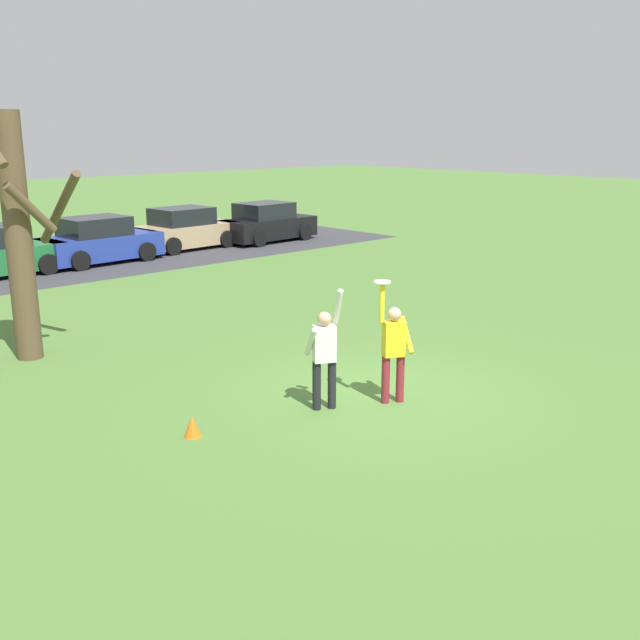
{
  "coord_description": "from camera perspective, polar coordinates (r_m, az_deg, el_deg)",
  "views": [
    {
      "loc": [
        -9.11,
        -8.11,
        4.49
      ],
      "look_at": [
        -0.68,
        0.81,
        1.3
      ],
      "focal_mm": 41.33,
      "sensor_mm": 36.0,
      "label": 1
    }
  ],
  "objects": [
    {
      "name": "parked_car_tan",
      "position": [
        29.0,
        -10.42,
        6.87
      ],
      "size": [
        4.19,
        2.21,
        1.59
      ],
      "rotation": [
        0.0,
        0.0,
        0.05
      ],
      "color": "tan",
      "rests_on": "ground_plane"
    },
    {
      "name": "person_defender",
      "position": [
        11.96,
        0.34,
        -2.49
      ],
      "size": [
        0.65,
        0.61,
        2.04
      ],
      "rotation": [
        0.0,
        0.0,
        5.78
      ],
      "color": "black",
      "rests_on": "ground_plane"
    },
    {
      "name": "field_cone_orange",
      "position": [
        11.33,
        -9.86,
        -8.12
      ],
      "size": [
        0.26,
        0.26,
        0.32
      ],
      "primitive_type": "cone",
      "color": "orange",
      "rests_on": "ground_plane"
    },
    {
      "name": "parked_car_blue",
      "position": [
        26.62,
        -16.77,
        5.82
      ],
      "size": [
        4.19,
        2.21,
        1.59
      ],
      "rotation": [
        0.0,
        0.0,
        0.05
      ],
      "color": "#233893",
      "rests_on": "ground_plane"
    },
    {
      "name": "parked_car_black",
      "position": [
        30.56,
        -4.17,
        7.45
      ],
      "size": [
        4.19,
        2.21,
        1.59
      ],
      "rotation": [
        0.0,
        0.0,
        0.05
      ],
      "color": "black",
      "rests_on": "ground_plane"
    },
    {
      "name": "parking_strip",
      "position": [
        26.18,
        -20.7,
        3.76
      ],
      "size": [
        28.55,
        6.4,
        0.01
      ],
      "primitive_type": "cube",
      "color": "#38383D",
      "rests_on": "ground_plane"
    },
    {
      "name": "bare_tree_tall",
      "position": [
        15.52,
        -22.25,
        6.32
      ],
      "size": [
        1.84,
        1.88,
        5.24
      ],
      "color": "brown",
      "rests_on": "ground_plane"
    },
    {
      "name": "frisbee_disc",
      "position": [
        11.97,
        4.85,
        2.96
      ],
      "size": [
        0.27,
        0.27,
        0.02
      ],
      "primitive_type": "cylinder",
      "color": "white",
      "rests_on": "person_catcher"
    },
    {
      "name": "ground_plane",
      "position": [
        12.99,
        4.67,
        -5.69
      ],
      "size": [
        120.0,
        120.0,
        0.0
      ],
      "primitive_type": "plane",
      "color": "#4C7533"
    },
    {
      "name": "person_catcher",
      "position": [
        12.31,
        5.73,
        -2.06
      ],
      "size": [
        0.58,
        0.52,
        2.08
      ],
      "rotation": [
        0.0,
        0.0,
        2.64
      ],
      "color": "maroon",
      "rests_on": "ground_plane"
    }
  ]
}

